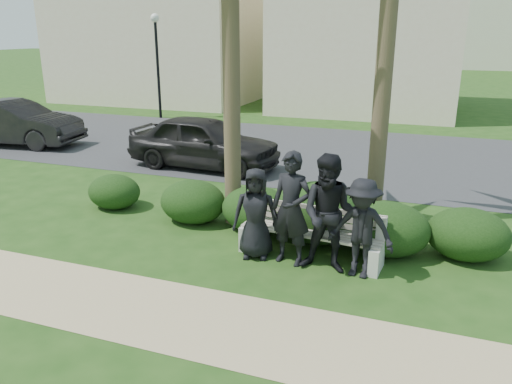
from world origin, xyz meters
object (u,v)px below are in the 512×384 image
street_lamp (157,47)px  park_bench (310,236)px  car_a (204,142)px  man_c (330,214)px  man_d (361,229)px  man_a (256,213)px  car_b (14,123)px  man_b (291,209)px

street_lamp → park_bench: size_ratio=1.78×
car_a → street_lamp: bearing=41.4°
man_c → man_d: bearing=-2.2°
car_a → man_d: bearing=-131.8°
man_a → car_b: man_a is taller
man_b → man_d: bearing=5.7°
man_a → car_a: 5.90m
street_lamp → man_c: (9.92, -11.81, -2.00)m
man_a → man_b: man_b is taller
park_bench → man_b: (-0.26, -0.29, 0.55)m
man_b → man_d: (1.13, -0.09, -0.15)m
street_lamp → man_c: 15.55m
street_lamp → man_a: bearing=-53.5°
man_d → man_a: bearing=-174.9°
car_b → man_d: bearing=-121.3°
park_bench → man_b: size_ratio=1.30×
car_b → man_b: bearing=-123.1°
park_bench → car_b: bearing=160.4°
man_c → man_d: size_ratio=1.21×
street_lamp → car_b: bearing=-105.0°
car_a → park_bench: bearing=-134.9°
man_d → man_b: bearing=-175.7°
park_bench → man_b: bearing=-127.1°
street_lamp → man_d: (10.41, -11.81, -2.16)m
man_b → street_lamp: bearing=138.4°
man_c → man_b: bearing=171.5°
street_lamp → park_bench: bearing=-50.1°
park_bench → car_a: size_ratio=0.57×
car_b → park_bench: bearing=-121.3°
man_c → car_a: (-4.55, 5.00, -0.23)m
street_lamp → car_a: bearing=-51.7°
man_c → man_a: bearing=174.0°
man_a → man_b: size_ratio=0.82×
street_lamp → man_a: (8.68, -11.70, -2.18)m
park_bench → man_a: 0.99m
man_c → car_a: size_ratio=0.45×
street_lamp → car_a: 8.96m
street_lamp → car_b: 6.95m
street_lamp → man_b: (9.29, -11.73, -2.02)m
park_bench → man_a: size_ratio=1.58×
man_c → car_a: bearing=130.9°
man_a → car_a: (-3.30, 4.90, -0.05)m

